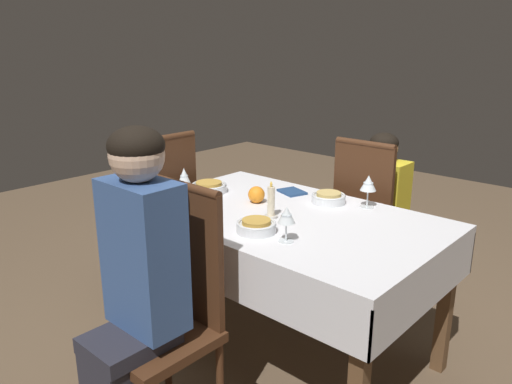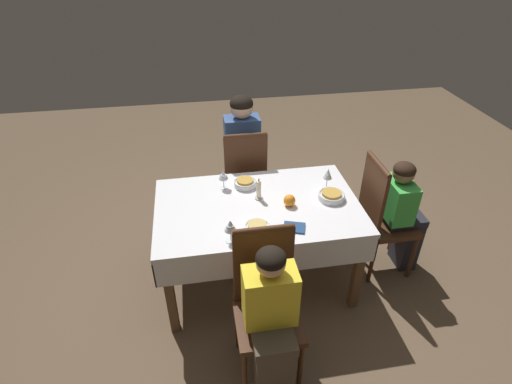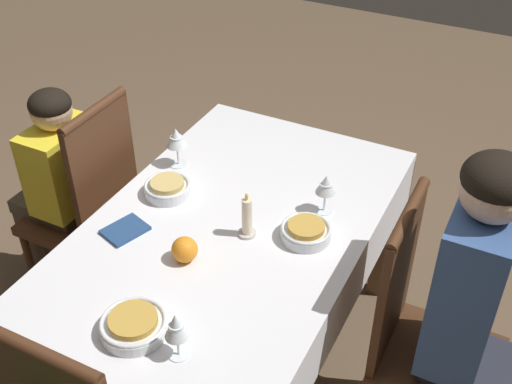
{
  "view_description": "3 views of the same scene",
  "coord_description": "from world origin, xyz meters",
  "px_view_note": "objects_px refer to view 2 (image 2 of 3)",
  "views": [
    {
      "loc": [
        -1.4,
        1.75,
        1.52
      ],
      "look_at": [
        0.1,
        0.1,
        0.85
      ],
      "focal_mm": 35.0,
      "sensor_mm": 36.0,
      "label": 1
    },
    {
      "loc": [
        -0.39,
        -2.28,
        2.41
      ],
      "look_at": [
        -0.02,
        -0.07,
        0.9
      ],
      "focal_mm": 28.0,
      "sensor_mm": 36.0,
      "label": 2
    },
    {
      "loc": [
        1.48,
        0.85,
        2.15
      ],
      "look_at": [
        -0.07,
        0.07,
        0.85
      ],
      "focal_mm": 45.0,
      "sensor_mm": 36.0,
      "label": 3
    }
  ],
  "objects_px": {
    "chair_east": "(381,214)",
    "bowl_east": "(331,196)",
    "dining_table": "(258,215)",
    "bowl_north": "(245,183)",
    "orange_fruit": "(289,200)",
    "wine_glass_east": "(328,174)",
    "wine_glass_south": "(230,226)",
    "chair_south": "(266,300)",
    "candle_centerpiece": "(259,191)",
    "bowl_south": "(257,228)",
    "chair_north": "(244,178)",
    "person_adult_denim": "(242,153)",
    "person_child_yellow": "(272,320)",
    "person_child_green": "(402,212)",
    "wine_glass_north": "(223,175)",
    "napkin_red_folded": "(294,227)"
  },
  "relations": [
    {
      "from": "chair_south",
      "to": "person_child_yellow",
      "type": "xyz_separation_m",
      "value": [
        0.0,
        -0.17,
        0.02
      ]
    },
    {
      "from": "person_child_yellow",
      "to": "napkin_red_folded",
      "type": "xyz_separation_m",
      "value": [
        0.26,
        0.57,
        0.18
      ]
    },
    {
      "from": "wine_glass_east",
      "to": "bowl_east",
      "type": "bearing_deg",
      "value": -95.29
    },
    {
      "from": "bowl_south",
      "to": "bowl_north",
      "type": "bearing_deg",
      "value": 90.08
    },
    {
      "from": "wine_glass_east",
      "to": "orange_fruit",
      "type": "relative_size",
      "value": 1.88
    },
    {
      "from": "chair_east",
      "to": "chair_south",
      "type": "height_order",
      "value": "same"
    },
    {
      "from": "chair_north",
      "to": "wine_glass_north",
      "type": "relative_size",
      "value": 6.74
    },
    {
      "from": "person_child_yellow",
      "to": "napkin_red_folded",
      "type": "distance_m",
      "value": 0.65
    },
    {
      "from": "dining_table",
      "to": "orange_fruit",
      "type": "bearing_deg",
      "value": -10.86
    },
    {
      "from": "chair_east",
      "to": "napkin_red_folded",
      "type": "height_order",
      "value": "chair_east"
    },
    {
      "from": "person_child_yellow",
      "to": "wine_glass_east",
      "type": "xyz_separation_m",
      "value": [
        0.63,
        1.01,
        0.28
      ]
    },
    {
      "from": "candle_centerpiece",
      "to": "bowl_east",
      "type": "bearing_deg",
      "value": -9.85
    },
    {
      "from": "person_adult_denim",
      "to": "candle_centerpiece",
      "type": "xyz_separation_m",
      "value": [
        0.02,
        -0.77,
        0.1
      ]
    },
    {
      "from": "bowl_south",
      "to": "wine_glass_south",
      "type": "relative_size",
      "value": 1.06
    },
    {
      "from": "person_adult_denim",
      "to": "bowl_north",
      "type": "xyz_separation_m",
      "value": [
        -0.05,
        -0.59,
        0.06
      ]
    },
    {
      "from": "chair_south",
      "to": "wine_glass_north",
      "type": "height_order",
      "value": "chair_south"
    },
    {
      "from": "dining_table",
      "to": "bowl_north",
      "type": "xyz_separation_m",
      "value": [
        -0.05,
        0.26,
        0.12
      ]
    },
    {
      "from": "wine_glass_south",
      "to": "candle_centerpiece",
      "type": "xyz_separation_m",
      "value": [
        0.25,
        0.43,
        -0.05
      ]
    },
    {
      "from": "bowl_east",
      "to": "chair_south",
      "type": "bearing_deg",
      "value": -131.8
    },
    {
      "from": "bowl_south",
      "to": "wine_glass_north",
      "type": "bearing_deg",
      "value": 106.7
    },
    {
      "from": "person_child_green",
      "to": "chair_south",
      "type": "bearing_deg",
      "value": 119.43
    },
    {
      "from": "wine_glass_east",
      "to": "wine_glass_south",
      "type": "xyz_separation_m",
      "value": [
        -0.79,
        -0.5,
        0.01
      ]
    },
    {
      "from": "chair_south",
      "to": "candle_centerpiece",
      "type": "xyz_separation_m",
      "value": [
        0.09,
        0.77,
        0.26
      ]
    },
    {
      "from": "bowl_south",
      "to": "napkin_red_folded",
      "type": "distance_m",
      "value": 0.25
    },
    {
      "from": "chair_east",
      "to": "chair_south",
      "type": "distance_m",
      "value": 1.24
    },
    {
      "from": "napkin_red_folded",
      "to": "wine_glass_south",
      "type": "bearing_deg",
      "value": -172.52
    },
    {
      "from": "person_child_green",
      "to": "napkin_red_folded",
      "type": "xyz_separation_m",
      "value": [
        -0.95,
        -0.29,
        0.2
      ]
    },
    {
      "from": "chair_north",
      "to": "napkin_red_folded",
      "type": "xyz_separation_m",
      "value": [
        0.19,
        -1.0,
        0.2
      ]
    },
    {
      "from": "wine_glass_north",
      "to": "person_child_yellow",
      "type": "bearing_deg",
      "value": -82.48
    },
    {
      "from": "dining_table",
      "to": "wine_glass_south",
      "type": "relative_size",
      "value": 8.97
    },
    {
      "from": "person_adult_denim",
      "to": "wine_glass_north",
      "type": "relative_size",
      "value": 8.31
    },
    {
      "from": "wine_glass_north",
      "to": "person_child_green",
      "type": "bearing_deg",
      "value": -11.44
    },
    {
      "from": "chair_north",
      "to": "person_adult_denim",
      "type": "relative_size",
      "value": 0.81
    },
    {
      "from": "wine_glass_east",
      "to": "bowl_south",
      "type": "distance_m",
      "value": 0.75
    },
    {
      "from": "person_adult_denim",
      "to": "bowl_east",
      "type": "distance_m",
      "value": 1.02
    },
    {
      "from": "person_child_green",
      "to": "wine_glass_east",
      "type": "bearing_deg",
      "value": 74.84
    },
    {
      "from": "wine_glass_east",
      "to": "wine_glass_south",
      "type": "relative_size",
      "value": 0.98
    },
    {
      "from": "chair_east",
      "to": "person_child_green",
      "type": "bearing_deg",
      "value": -90.0
    },
    {
      "from": "bowl_north",
      "to": "candle_centerpiece",
      "type": "xyz_separation_m",
      "value": [
        0.07,
        -0.18,
        0.04
      ]
    },
    {
      "from": "dining_table",
      "to": "bowl_south",
      "type": "bearing_deg",
      "value": -100.48
    },
    {
      "from": "chair_north",
      "to": "wine_glass_east",
      "type": "bearing_deg",
      "value": 135.37
    },
    {
      "from": "chair_north",
      "to": "wine_glass_east",
      "type": "distance_m",
      "value": 0.84
    },
    {
      "from": "bowl_east",
      "to": "orange_fruit",
      "type": "bearing_deg",
      "value": -174.66
    },
    {
      "from": "person_child_yellow",
      "to": "wine_glass_south",
      "type": "relative_size",
      "value": 6.35
    },
    {
      "from": "person_child_green",
      "to": "orange_fruit",
      "type": "bearing_deg",
      "value": 91.83
    },
    {
      "from": "dining_table",
      "to": "chair_east",
      "type": "height_order",
      "value": "chair_east"
    },
    {
      "from": "person_child_green",
      "to": "person_child_yellow",
      "type": "relative_size",
      "value": 0.96
    },
    {
      "from": "chair_east",
      "to": "bowl_east",
      "type": "xyz_separation_m",
      "value": [
        -0.43,
        0.0,
        0.22
      ]
    },
    {
      "from": "dining_table",
      "to": "wine_glass_south",
      "type": "distance_m",
      "value": 0.47
    },
    {
      "from": "wine_glass_east",
      "to": "napkin_red_folded",
      "type": "xyz_separation_m",
      "value": [
        -0.36,
        -0.45,
        -0.11
      ]
    }
  ]
}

